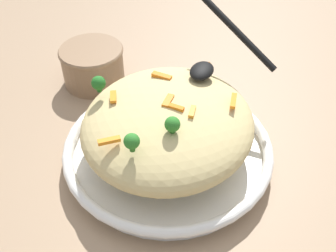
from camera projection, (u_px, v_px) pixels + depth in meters
ground_plane at (168, 159)px, 0.74m from camera, size 2.40×2.40×0.00m
serving_bowl at (168, 150)px, 0.72m from camera, size 0.37×0.37×0.04m
pasta_mound at (168, 124)px, 0.68m from camera, size 0.31×0.29×0.10m
carrot_piece_0 at (176, 108)px, 0.63m from camera, size 0.01×0.03×0.01m
carrot_piece_1 at (113, 97)px, 0.66m from camera, size 0.03×0.02×0.01m
carrot_piece_2 at (192, 112)px, 0.63m from camera, size 0.03×0.01×0.01m
carrot_piece_3 at (233, 101)px, 0.66m from camera, size 0.04×0.02×0.01m
carrot_piece_4 at (168, 101)px, 0.65m from camera, size 0.03×0.01×0.01m
carrot_piece_5 at (202, 67)px, 0.72m from camera, size 0.03×0.03×0.01m
carrot_piece_6 at (162, 76)px, 0.70m from camera, size 0.01×0.04×0.01m
carrot_piece_7 at (109, 141)px, 0.59m from camera, size 0.03×0.03×0.01m
broccoli_floret_0 at (99, 83)px, 0.67m from camera, size 0.02×0.02×0.03m
broccoli_floret_1 at (132, 142)px, 0.57m from camera, size 0.02×0.02×0.03m
broccoli_floret_2 at (172, 124)px, 0.59m from camera, size 0.02×0.02×0.03m
serving_spoon at (216, 54)px, 0.71m from camera, size 0.15×0.18×0.10m
companion_bowl at (93, 64)px, 0.88m from camera, size 0.14×0.14×0.08m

